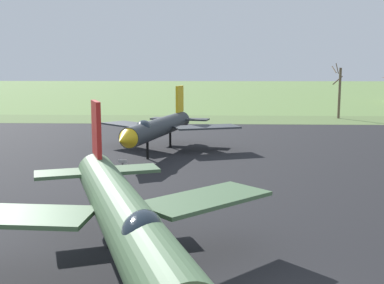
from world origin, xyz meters
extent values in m
cube|color=black|center=(0.00, 18.43, 0.03)|extent=(85.65, 61.43, 0.05)
cube|color=#586F3C|center=(0.00, 55.14, 0.03)|extent=(145.65, 12.00, 0.06)
cylinder|color=#33383D|center=(-7.15, 27.14, 2.23)|extent=(4.45, 13.51, 1.56)
cone|color=yellow|center=(-8.80, 19.73, 2.23)|extent=(1.76, 1.94, 1.43)
cylinder|color=black|center=(-5.62, 34.03, 2.23)|extent=(1.25, 1.07, 1.09)
ellipsoid|color=#19232D|center=(-7.97, 23.47, 2.66)|extent=(1.18, 2.23, 1.11)
cube|color=#33383D|center=(-10.15, 30.04, 2.12)|extent=(5.82, 5.73, 0.15)
cube|color=#33383D|center=(-3.20, 28.50, 2.12)|extent=(6.10, 4.25, 0.15)
cube|color=yellow|center=(-5.84, 33.03, 4.27)|extent=(0.62, 2.03, 2.52)
cube|color=#33383D|center=(-7.36, 33.36, 2.35)|extent=(2.75, 1.96, 0.15)
cube|color=#33383D|center=(-4.32, 32.68, 2.35)|extent=(2.75, 1.96, 0.15)
cylinder|color=black|center=(-7.79, 24.24, 0.73)|extent=(0.21, 0.21, 1.45)
cylinder|color=black|center=(-6.51, 30.04, 0.73)|extent=(0.21, 0.21, 1.45)
cylinder|color=black|center=(-8.95, 19.86, 0.28)|extent=(0.08, 0.08, 0.55)
cube|color=white|center=(-8.95, 19.86, 0.68)|extent=(0.61, 0.23, 0.30)
cylinder|color=#4C6B47|center=(-5.60, 2.29, 2.36)|extent=(6.56, 13.92, 1.64)
cylinder|color=black|center=(-8.23, 9.27, 2.36)|extent=(1.40, 1.25, 1.15)
ellipsoid|color=#19232D|center=(-4.52, -0.57, 2.81)|extent=(1.08, 2.03, 1.01)
cube|color=#4C6B47|center=(-9.21, 2.36, 2.23)|extent=(5.15, 2.52, 0.15)
cube|color=#4C6B47|center=(-2.94, 4.72, 2.23)|extent=(5.24, 5.16, 0.15)
cube|color=#B21E1E|center=(-7.87, 8.33, 4.42)|extent=(0.87, 1.89, 2.48)
cube|color=#4C6B47|center=(-9.28, 7.71, 2.48)|extent=(2.80, 2.29, 0.15)
cube|color=#4C6B47|center=(-6.41, 8.79, 2.48)|extent=(2.80, 2.29, 0.15)
cylinder|color=black|center=(-6.71, 5.23, 0.77)|extent=(0.22, 0.22, 1.54)
cylinder|color=brown|center=(15.70, 57.45, 3.68)|extent=(0.36, 0.36, 7.36)
cylinder|color=brown|center=(15.52, 58.15, 5.55)|extent=(1.54, 0.55, 1.30)
cylinder|color=brown|center=(14.76, 57.37, 7.12)|extent=(0.30, 1.95, 1.04)
cylinder|color=brown|center=(15.20, 57.38, 7.26)|extent=(0.30, 1.13, 1.54)
camera|label=1|loc=(-2.68, -12.58, 7.00)|focal=44.54mm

